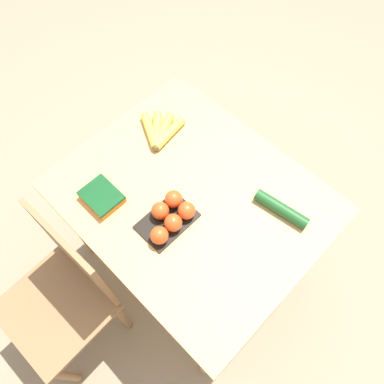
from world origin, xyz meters
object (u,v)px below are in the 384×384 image
object	(u,v)px
banana_bunch	(160,132)
cucumber_near	(281,209)
tomato_pack	(170,216)
chair	(66,294)
carrot_bag	(102,196)

from	to	relation	value
banana_bunch	cucumber_near	bearing A→B (deg)	-173.18
banana_bunch	tomato_pack	world-z (taller)	tomato_pack
banana_bunch	tomato_pack	distance (m)	0.42
tomato_pack	cucumber_near	bearing A→B (deg)	-130.29
tomato_pack	banana_bunch	bearing A→B (deg)	-37.48
chair	banana_bunch	distance (m)	0.80
chair	cucumber_near	size ratio (longest dim) A/B	4.05
banana_bunch	tomato_pack	size ratio (longest dim) A/B	0.91
banana_bunch	carrot_bag	size ratio (longest dim) A/B	1.34
chair	cucumber_near	distance (m)	0.96
tomato_pack	cucumber_near	world-z (taller)	tomato_pack
carrot_bag	cucumber_near	size ratio (longest dim) A/B	0.67
chair	cucumber_near	world-z (taller)	chair
tomato_pack	cucumber_near	xyz separation A→B (m)	(-0.28, -0.33, -0.01)
chair	cucumber_near	xyz separation A→B (m)	(-0.44, -0.80, 0.29)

